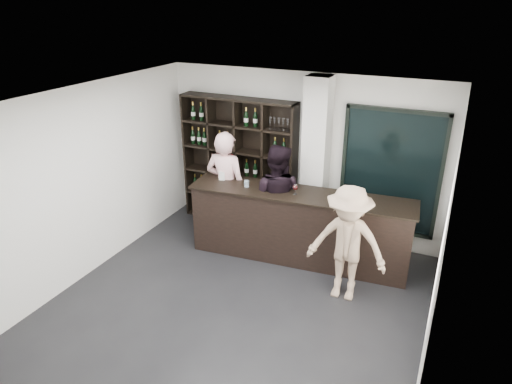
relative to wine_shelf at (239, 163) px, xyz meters
The scene contains 12 objects.
floor 3.06m from the wine_shelf, 65.85° to the right, with size 5.00×5.50×0.01m, color black.
wine_shelf is the anchor object (origin of this frame).
structural_column 1.52m from the wine_shelf, ahead, with size 0.40×0.40×2.90m, color silver.
glass_panel 2.71m from the wine_shelf, ahead, with size 1.60×0.08×2.10m.
tasting_counter 1.81m from the wine_shelf, 28.52° to the right, with size 3.58×0.74×1.18m.
taster_pink 0.75m from the wine_shelf, 80.86° to the right, with size 0.73×0.48×1.99m, color beige.
taster_black 1.30m from the wine_shelf, 34.25° to the right, with size 0.92×0.72×1.89m, color black.
customer 2.90m from the wine_shelf, 31.71° to the right, with size 1.12×0.64×1.73m, color tan.
wine_glass 1.69m from the wine_shelf, 31.75° to the right, with size 0.08×0.08×0.19m, color white, non-canonical shape.
spit_cup 1.11m from the wine_shelf, 56.50° to the right, with size 0.08×0.08×0.11m, color silver.
napkin_stack 2.69m from the wine_shelf, 18.15° to the right, with size 0.12×0.12×0.02m, color white.
card_stand 0.84m from the wine_shelf, 82.58° to the right, with size 0.10×0.05×0.14m, color white.
Camera 1 is at (2.47, -4.50, 4.05)m, focal length 32.00 mm.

